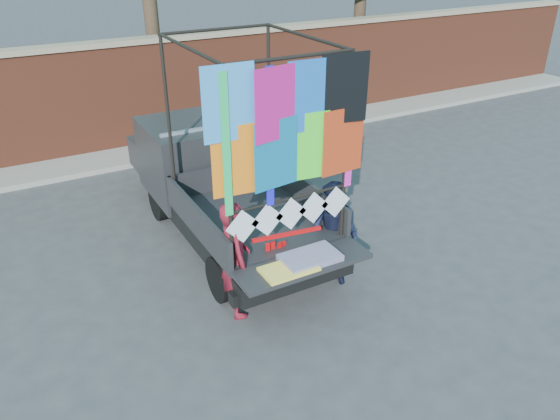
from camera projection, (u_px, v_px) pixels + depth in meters
ground at (271, 291)px, 8.26m from camera, size 90.00×90.00×0.00m
brick_wall at (133, 94)px, 13.08m from camera, size 30.00×0.45×2.61m
curb at (147, 153)px, 13.12m from camera, size 30.00×1.20×0.12m
pickup_truck at (213, 178)px, 9.78m from camera, size 2.25×5.66×3.56m
woman at (235, 259)px, 7.44m from camera, size 0.52×0.70×1.74m
man at (334, 234)px, 8.16m from camera, size 0.90×0.99×1.64m
streamer_bundle at (280, 249)px, 7.75m from camera, size 1.04×0.20×0.71m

